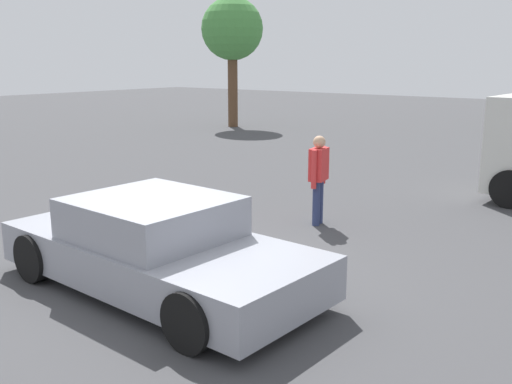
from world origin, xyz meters
The scene contains 4 objects.
ground_plane centered at (0.00, 0.00, 0.00)m, with size 80.00×80.00×0.00m, color #424244.
sedan_foreground centered at (0.00, -0.20, 0.55)m, with size 4.41×2.11×1.18m.
pedestrian centered at (0.04, 3.57, 0.93)m, with size 0.32×0.56×1.57m.
tree_back_center centered at (-11.00, 14.52, 4.04)m, with size 2.61×2.61×5.42m.
Camera 1 is at (5.19, -4.92, 2.84)m, focal length 40.70 mm.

